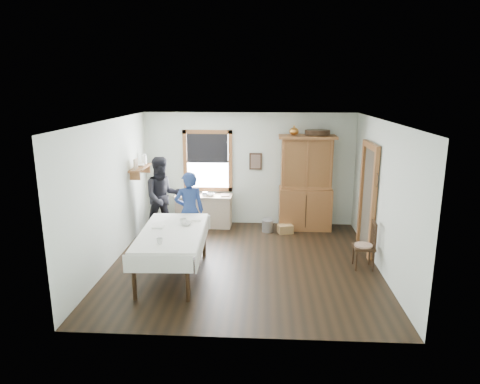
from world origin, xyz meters
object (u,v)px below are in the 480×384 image
Objects in this scene: dining_table at (173,253)px; pail at (267,226)px; wicker_basket at (285,229)px; woman_blue at (190,214)px; work_counter at (204,211)px; figure_dark at (163,200)px; china_hutch at (306,183)px; spindle_chair at (364,245)px.

pail is (1.68, 2.49, -0.28)m from dining_table.
pail reaches higher than wicker_basket.
woman_blue reaches higher than dining_table.
work_counter is 0.64× the size of dining_table.
figure_dark reaches higher than work_counter.
china_hutch reaches higher than pail.
dining_table is (-0.15, -2.81, 0.04)m from work_counter.
pail is (-0.88, -0.29, -0.97)m from china_hutch.
wicker_basket is at bearing -19.40° from figure_dark.
woman_blue is 0.91× the size of figure_dark.
wicker_basket is 2.40m from woman_blue.
woman_blue reaches higher than work_counter.
dining_table is 2.35× the size of spindle_chair.
china_hutch is 3.30m from figure_dark.
spindle_chair is (3.29, -2.27, 0.06)m from work_counter.
figure_dark is (-0.65, 2.08, 0.41)m from dining_table.
work_counter is 1.58m from pail.
wicker_basket is at bearing 48.90° from dining_table.
spindle_chair is at bearing -68.49° from china_hutch.
spindle_chair is at bearing -46.71° from figure_dark.
woman_blue reaches higher than spindle_chair.
spindle_chair is at bearing 8.94° from dining_table.
pail is at bearing 134.05° from spindle_chair.
work_counter is 0.89× the size of woman_blue.
woman_blue reaches higher than wicker_basket.
figure_dark is at bearing -170.04° from pail.
figure_dark is at bearing -62.81° from woman_blue.
china_hutch is 6.65× the size of wicker_basket.
work_counter is at bearing 16.28° from figure_dark.
work_counter is 4.00m from spindle_chair.
work_counter is 2.82m from dining_table.
work_counter reaches higher than pail.
figure_dark is at bearing 107.31° from dining_table.
pail is at bearing 55.89° from dining_table.
spindle_chair is 0.54× the size of figure_dark.
china_hutch is at bearing -163.40° from woman_blue.
china_hutch is 3.84m from dining_table.
woman_blue is (-2.01, -1.14, 0.66)m from wicker_basket.
pail is at bearing -10.00° from work_counter.
spindle_chair is 2.64m from pail.
work_counter is at bearing 147.29° from spindle_chair.
china_hutch reaches higher than wicker_basket.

